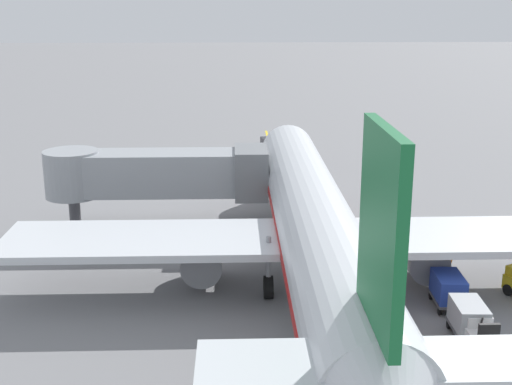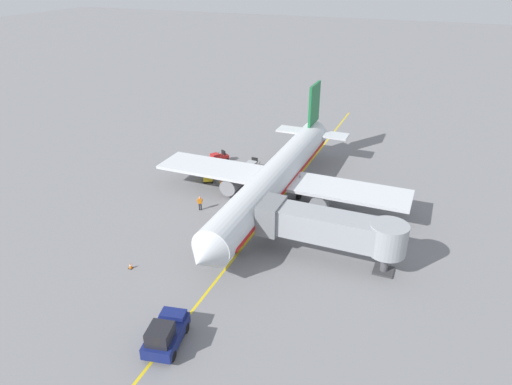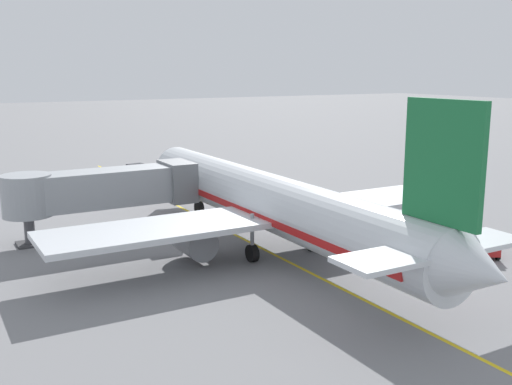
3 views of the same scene
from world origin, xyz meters
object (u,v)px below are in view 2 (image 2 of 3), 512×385
baggage_tug_lead (208,175)px  baggage_cart_front (240,176)px  baggage_tug_trailing (252,166)px  baggage_tug_spare (219,158)px  pushback_tractor (165,334)px  parked_airliner (276,177)px  ground_crew_loader (222,186)px  safety_cone_nose_left (131,266)px  ground_crew_wing_walker (200,202)px  jet_bridge (330,227)px  baggage_cart_second_in_train (250,168)px

baggage_tug_lead → baggage_cart_front: size_ratio=0.95×
baggage_tug_trailing → baggage_cart_front: (-0.05, 4.15, 0.24)m
baggage_tug_spare → baggage_cart_front: baggage_tug_spare is taller
pushback_tractor → parked_airliner: bearing=-88.9°
baggage_tug_spare → ground_crew_loader: bearing=118.7°
baggage_tug_lead → baggage_tug_spare: (1.34, -5.80, 0.00)m
baggage_cart_front → safety_cone_nose_left: 20.58m
baggage_tug_lead → ground_crew_loader: ground_crew_loader is taller
baggage_tug_spare → ground_crew_wing_walker: 13.91m
baggage_tug_spare → jet_bridge: bearing=139.5°
jet_bridge → ground_crew_wing_walker: bearing=-13.9°
jet_bridge → baggage_cart_second_in_train: bearing=-46.2°
pushback_tractor → baggage_tug_trailing: (6.42, -31.54, -0.39)m
baggage_tug_lead → baggage_cart_front: baggage_tug_lead is taller
jet_bridge → safety_cone_nose_left: bearing=27.2°
baggage_cart_front → ground_crew_wing_walker: (1.27, 8.20, 0.00)m
baggage_cart_front → ground_crew_wing_walker: ground_crew_wing_walker is taller
baggage_tug_spare → baggage_cart_front: size_ratio=0.94×
baggage_cart_front → baggage_cart_second_in_train: (-0.06, -2.97, 0.00)m
parked_airliner → baggage_tug_spare: parked_airliner is taller
baggage_cart_second_in_train → safety_cone_nose_left: size_ratio=4.96×
baggage_tug_spare → baggage_cart_second_in_train: bearing=159.6°
baggage_cart_second_in_train → ground_crew_wing_walker: ground_crew_wing_walker is taller
baggage_tug_lead → baggage_cart_second_in_train: (-4.26, -3.73, 0.24)m
jet_bridge → baggage_cart_second_in_train: (14.44, -15.06, -2.51)m
ground_crew_wing_walker → safety_cone_nose_left: 12.32m
baggage_tug_trailing → baggage_cart_second_in_train: bearing=95.2°
parked_airliner → pushback_tractor: (-0.45, 24.37, -2.09)m
ground_crew_wing_walker → ground_crew_loader: (-0.32, -4.87, 0.00)m
jet_bridge → baggage_cart_front: bearing=-39.8°
baggage_tug_trailing → baggage_cart_front: size_ratio=0.86×
pushback_tractor → ground_crew_wing_walker: (7.65, -19.19, -0.15)m
baggage_tug_trailing → safety_cone_nose_left: size_ratio=4.25×
baggage_tug_spare → baggage_cart_front: (-5.54, 5.05, 0.24)m
safety_cone_nose_left → jet_bridge: bearing=-152.8°
baggage_tug_lead → ground_crew_loader: 4.15m
baggage_tug_lead → ground_crew_loader: size_ratio=1.64×
pushback_tractor → baggage_cart_second_in_train: size_ratio=1.62×
parked_airliner → baggage_tug_spare: (11.46, -8.06, -2.47)m
parked_airliner → baggage_tug_spare: bearing=-35.1°
jet_bridge → baggage_tug_trailing: bearing=-48.1°
pushback_tractor → baggage_tug_lead: (10.58, -26.62, -0.39)m
baggage_tug_lead → ground_crew_loader: (-3.25, 2.57, 0.24)m
parked_airliner → ground_crew_wing_walker: 9.15m
baggage_tug_spare → safety_cone_nose_left: 25.81m
baggage_tug_trailing → baggage_cart_second_in_train: 1.21m
baggage_cart_second_in_train → safety_cone_nose_left: 23.54m
baggage_tug_trailing → baggage_tug_spare: same height
pushback_tractor → baggage_cart_front: pushback_tractor is taller
baggage_tug_trailing → baggage_tug_spare: bearing=-9.2°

